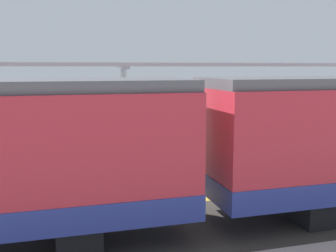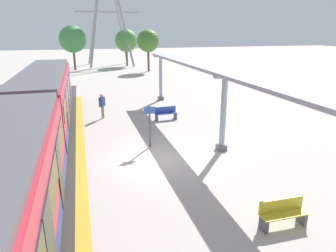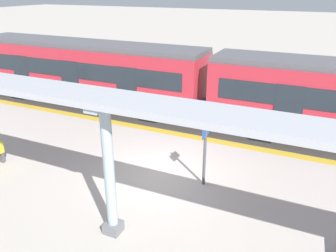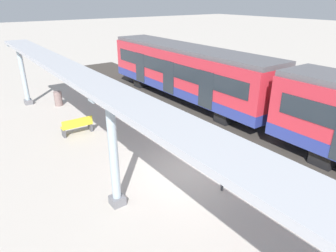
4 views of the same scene
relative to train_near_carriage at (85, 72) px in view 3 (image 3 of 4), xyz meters
name	(u,v)px [view 3 (image 3 of 4)]	position (x,y,z in m)	size (l,w,h in m)	color
ground_plane	(159,174)	(5.35, 7.13, -1.83)	(176.00, 176.00, 0.00)	#B0A99F
tactile_edge_strip	(194,137)	(1.83, 7.13, -1.83)	(0.47, 30.81, 0.01)	gold
trackbed	(207,123)	(-0.01, 7.13, -1.83)	(3.20, 42.81, 0.01)	#38332D
train_near_carriage	(85,72)	(0.00, 0.00, 0.00)	(2.65, 13.73, 3.48)	#B62734
canopy_pillar_second	(109,171)	(8.65, 7.37, 0.07)	(1.10, 0.44, 3.76)	slate
canopy_beam	(95,97)	(8.65, 7.11, 2.00)	(1.20, 25.01, 0.16)	#A8AAB2
platform_info_sign	(205,149)	(5.31, 8.80, -0.50)	(0.56, 0.10, 2.20)	#4C4C51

